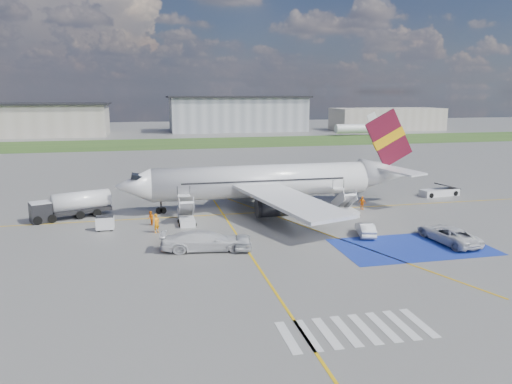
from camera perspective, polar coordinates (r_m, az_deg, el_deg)
ground at (r=47.74m, az=4.50°, el=-5.66°), size 400.00×400.00×0.00m
grass_strip at (r=139.93m, az=-7.11°, el=5.57°), size 400.00×30.00×0.01m
taxiway_line_main at (r=58.89m, az=1.05°, el=-2.33°), size 120.00×0.20×0.01m
taxiway_line_cross at (r=37.36m, az=1.65°, el=-10.56°), size 0.20×60.00×0.01m
taxiway_line_diag at (r=58.89m, az=1.05°, el=-2.33°), size 20.71×56.45×0.01m
staging_box at (r=48.16m, az=17.45°, el=-6.00°), size 14.00×8.00×0.01m
crosswalk at (r=31.45m, az=11.29°, el=-15.20°), size 9.00×4.00×0.01m
terminal_west at (r=178.63m, az=-26.34°, el=7.34°), size 60.00×22.00×10.00m
terminal_centre at (r=181.88m, az=-2.09°, el=8.87°), size 48.00×18.00×12.00m
terminal_east at (r=193.37m, az=14.72°, el=8.06°), size 40.00×16.00×8.00m
airliner at (r=60.45m, az=2.00°, el=1.31°), size 36.81×32.95×11.92m
airstairs_fwd at (r=54.10m, az=-7.94°, el=-3.00°), size 1.90×5.20×3.60m
airstairs_aft at (r=58.51m, az=10.43°, el=-1.99°), size 1.90×5.20×3.60m
fuel_tanker at (r=59.70m, az=-20.30°, el=-1.65°), size 8.79×5.13×2.92m
gpu_cart at (r=53.45m, az=-16.86°, el=-3.51°), size 1.83×1.20×1.51m
belt_loader at (r=72.69m, az=20.24°, el=-0.05°), size 6.00×2.80×1.75m
car_silver_a at (r=45.54m, az=-1.60°, el=-5.57°), size 2.23×4.22×1.37m
car_silver_b at (r=50.45m, az=12.40°, el=-4.17°), size 2.34×4.29×1.34m
van_white_a at (r=50.49m, az=21.10°, el=-4.23°), size 2.94×5.71×2.08m
van_white_b at (r=44.95m, az=-5.73°, el=-5.19°), size 6.31×3.20×2.37m
crew_fwd at (r=51.23m, az=-11.29°, el=-3.52°), size 0.84×0.84×1.96m
crew_nose at (r=54.20m, az=-11.94°, el=-2.95°), size 0.76×0.88×1.54m
crew_aft at (r=61.36m, az=12.05°, el=-1.24°), size 0.91×1.00×1.63m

